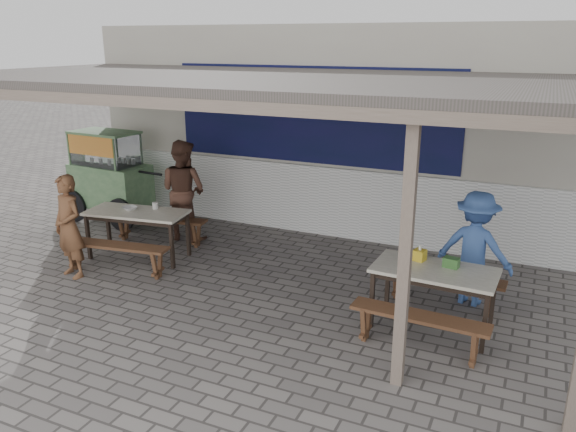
% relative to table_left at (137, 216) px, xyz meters
% --- Properties ---
extents(ground, '(60.00, 60.00, 0.00)m').
position_rel_table_left_xyz_m(ground, '(2.14, -0.76, -0.67)').
color(ground, slate).
rests_on(ground, ground).
extents(back_wall, '(9.00, 1.28, 3.50)m').
position_rel_table_left_xyz_m(back_wall, '(2.14, 2.82, 1.05)').
color(back_wall, beige).
rests_on(back_wall, ground).
extents(warung_roof, '(9.00, 4.21, 2.81)m').
position_rel_table_left_xyz_m(warung_roof, '(2.16, 0.14, 2.04)').
color(warung_roof, '#4E4643').
rests_on(warung_roof, ground).
extents(table_left, '(1.62, 0.89, 0.75)m').
position_rel_table_left_xyz_m(table_left, '(0.00, 0.00, 0.00)').
color(table_left, silver).
rests_on(table_left, ground).
extents(bench_left_street, '(1.66, 0.52, 0.45)m').
position_rel_table_left_xyz_m(bench_left_street, '(0.10, -0.65, -0.33)').
color(bench_left_street, brown).
rests_on(bench_left_street, ground).
extents(bench_left_wall, '(1.66, 0.52, 0.45)m').
position_rel_table_left_xyz_m(bench_left_wall, '(-0.10, 0.65, -0.33)').
color(bench_left_wall, brown).
rests_on(bench_left_wall, ground).
extents(table_right, '(1.42, 0.80, 0.75)m').
position_rel_table_left_xyz_m(table_right, '(4.58, -0.39, -0.00)').
color(table_right, silver).
rests_on(table_right, ground).
extents(bench_right_street, '(1.50, 0.34, 0.45)m').
position_rel_table_left_xyz_m(bench_right_street, '(4.55, -1.01, -0.33)').
color(bench_right_street, brown).
rests_on(bench_right_street, ground).
extents(bench_right_wall, '(1.50, 0.34, 0.45)m').
position_rel_table_left_xyz_m(bench_right_wall, '(4.60, 0.23, -0.33)').
color(bench_right_wall, brown).
rests_on(bench_right_wall, ground).
extents(vendor_cart, '(2.14, 0.91, 1.68)m').
position_rel_table_left_xyz_m(vendor_cart, '(-1.67, 1.30, 0.24)').
color(vendor_cart, '#739C68').
rests_on(vendor_cart, ground).
extents(patron_street_side, '(0.61, 0.48, 1.49)m').
position_rel_table_left_xyz_m(patron_street_side, '(-0.40, -0.97, 0.07)').
color(patron_street_side, brown).
rests_on(patron_street_side, ground).
extents(patron_wall_side, '(0.89, 0.72, 1.70)m').
position_rel_table_left_xyz_m(patron_wall_side, '(0.16, 1.03, 0.18)').
color(patron_wall_side, brown).
rests_on(patron_wall_side, ground).
extents(patron_right_table, '(1.04, 0.71, 1.48)m').
position_rel_table_left_xyz_m(patron_right_table, '(4.91, 0.50, 0.07)').
color(patron_right_table, '#3E62AB').
rests_on(patron_right_table, ground).
extents(tissue_box, '(0.16, 0.16, 0.13)m').
position_rel_table_left_xyz_m(tissue_box, '(4.36, -0.21, 0.14)').
color(tissue_box, gold).
rests_on(tissue_box, table_right).
extents(donation_box, '(0.19, 0.14, 0.12)m').
position_rel_table_left_xyz_m(donation_box, '(4.74, -0.27, 0.14)').
color(donation_box, '#386B2F').
rests_on(donation_box, table_right).
extents(condiment_jar, '(0.09, 0.09, 0.10)m').
position_rel_table_left_xyz_m(condiment_jar, '(0.18, 0.23, 0.13)').
color(condiment_jar, beige).
rests_on(condiment_jar, table_left).
extents(condiment_bowl, '(0.27, 0.27, 0.05)m').
position_rel_table_left_xyz_m(condiment_bowl, '(-0.14, 0.01, 0.10)').
color(condiment_bowl, silver).
rests_on(condiment_bowl, table_left).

